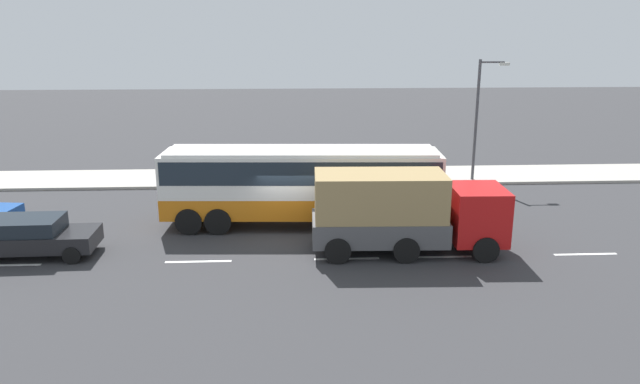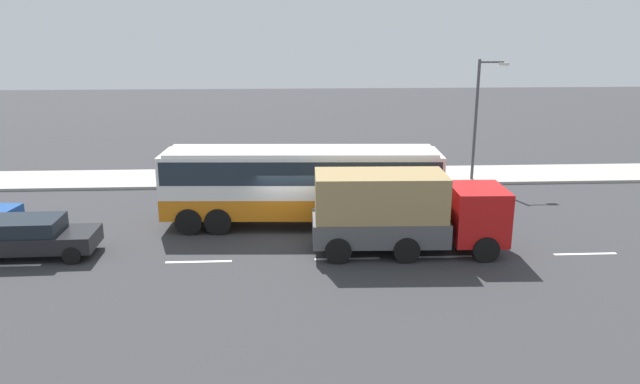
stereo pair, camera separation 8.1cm
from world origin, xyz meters
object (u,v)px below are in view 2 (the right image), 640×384
object	(u,v)px
coach_bus	(301,179)
car_black_sedan	(31,236)
pedestrian_near_curb	(425,161)
street_lamp	(479,112)
cargo_truck	(404,210)

from	to	relation	value
coach_bus	car_black_sedan	size ratio (longest dim) A/B	2.54
car_black_sedan	pedestrian_near_curb	world-z (taller)	pedestrian_near_curb
street_lamp	cargo_truck	bearing A→B (deg)	-120.10
coach_bus	cargo_truck	world-z (taller)	coach_bus
pedestrian_near_curb	street_lamp	bearing A→B (deg)	77.50
pedestrian_near_curb	street_lamp	size ratio (longest dim) A/B	0.26
car_black_sedan	pedestrian_near_curb	bearing A→B (deg)	29.80
coach_bus	pedestrian_near_curb	size ratio (longest dim) A/B	6.89
cargo_truck	pedestrian_near_curb	bearing A→B (deg)	74.75
street_lamp	car_black_sedan	bearing A→B (deg)	-153.05
cargo_truck	pedestrian_near_curb	distance (m)	11.05
cargo_truck	car_black_sedan	bearing A→B (deg)	-179.24
coach_bus	cargo_truck	distance (m)	5.04
cargo_truck	pedestrian_near_curb	world-z (taller)	cargo_truck
cargo_truck	car_black_sedan	size ratio (longest dim) A/B	1.57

